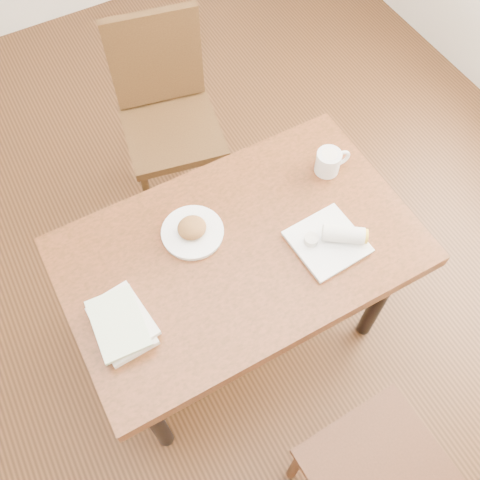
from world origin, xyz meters
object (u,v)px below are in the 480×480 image
chair_far (166,107)px  plate_scone (192,231)px  coffee_mug (329,161)px  plate_burrito (333,239)px  book_stack (121,323)px  table (240,260)px

chair_far → plate_scone: size_ratio=4.50×
chair_far → plate_scone: bearing=-106.8°
coffee_mug → plate_burrito: coffee_mug is taller
chair_far → book_stack: (-0.57, -0.96, 0.23)m
plate_burrito → table: bearing=154.4°
coffee_mug → plate_scone: bearing=-179.1°
table → coffee_mug: coffee_mug is taller
chair_far → plate_burrito: bearing=-81.2°
table → coffee_mug: 0.48m
table → plate_burrito: (0.28, -0.13, 0.11)m
plate_scone → book_stack: (-0.34, -0.19, 0.01)m
table → coffee_mug: (0.44, 0.13, 0.14)m
coffee_mug → plate_burrito: size_ratio=0.55×
chair_far → coffee_mug: chair_far is taller
table → plate_burrito: plate_burrito is taller
plate_scone → book_stack: plate_scone is taller
table → plate_burrito: size_ratio=4.90×
plate_scone → coffee_mug: size_ratio=1.60×
coffee_mug → plate_burrito: 0.31m
table → chair_far: size_ratio=1.24×
chair_far → plate_burrito: (0.16, -1.03, 0.22)m
chair_far → book_stack: chair_far is taller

